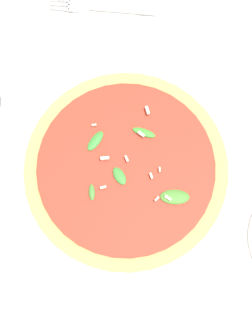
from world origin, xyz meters
TOP-DOWN VIEW (x-y plane):
  - ground_plane at (0.00, 0.00)m, footprint 6.00×6.00m
  - pizza_arugula_main at (0.03, -0.03)m, footprint 0.35×0.35m
  - napkin at (0.16, -0.30)m, footprint 0.12×0.09m
  - fork at (0.16, -0.30)m, footprint 0.19×0.06m

SIDE VIEW (x-z plane):
  - ground_plane at x=0.00m, z-range 0.00..0.00m
  - napkin at x=0.16m, z-range 0.00..0.01m
  - fork at x=0.16m, z-range 0.01..0.01m
  - pizza_arugula_main at x=0.03m, z-range -0.01..0.04m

